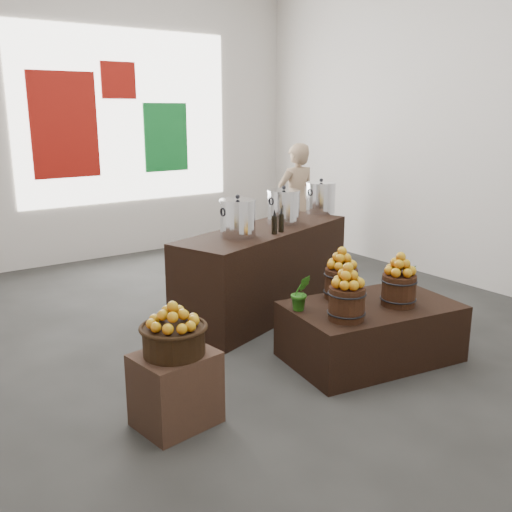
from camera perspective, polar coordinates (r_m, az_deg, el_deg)
ground at (r=5.75m, az=-0.70°, el=-7.03°), size 7.00×7.00×0.00m
back_wall at (r=8.47m, az=-14.77°, el=13.27°), size 6.00×0.04×4.00m
back_opening at (r=8.56m, az=-12.80°, el=13.39°), size 3.20×0.02×2.40m
deco_red_left at (r=8.24m, az=-18.62°, el=12.29°), size 0.90×0.04×1.40m
deco_green_right at (r=8.81m, az=-9.00°, el=11.64°), size 0.70×0.04×1.00m
deco_red_upper at (r=8.52m, az=-13.61°, el=16.71°), size 0.50×0.04×0.50m
crate at (r=4.03m, az=-8.03°, el=-13.02°), size 0.57×0.49×0.52m
wicker_basket at (r=3.88m, az=-8.22°, el=-8.36°), size 0.42×0.42×0.19m
apples_in_basket at (r=3.81m, az=-8.32°, el=-5.83°), size 0.32×0.32×0.17m
display_table at (r=5.07m, az=11.37°, el=-7.39°), size 1.55×1.10×0.49m
apple_bucket_front_left at (r=4.56m, az=9.05°, el=-4.70°), size 0.29×0.29×0.26m
apples_in_bucket_front_left at (r=4.49m, az=9.16°, el=-1.95°), size 0.21×0.21×0.19m
apple_bucket_front_right at (r=4.97m, az=14.07°, el=-3.32°), size 0.29×0.29×0.26m
apples_in_bucket_front_right at (r=4.91m, az=14.23°, el=-0.79°), size 0.21×0.21×0.19m
apple_bucket_rear at (r=5.06m, az=8.49°, el=-2.73°), size 0.29×0.29×0.26m
apples_in_bucket_rear at (r=5.00m, az=8.58°, el=-0.23°), size 0.21×0.21×0.19m
herb_garnish_right at (r=5.36m, az=14.52°, el=-2.22°), size 0.26×0.24×0.24m
herb_garnish_left at (r=4.71m, az=4.50°, el=-3.67°), size 0.20×0.18×0.30m
counter at (r=6.02m, az=0.86°, el=-1.50°), size 2.33×1.38×0.91m
stock_pot_left at (r=5.51m, az=-1.83°, el=3.71°), size 0.34×0.34×0.34m
stock_pot_center at (r=6.16m, az=2.77°, el=4.85°), size 0.34×0.34×0.34m
stock_pot_right at (r=6.85m, az=6.49°, el=5.74°), size 0.34×0.34×0.34m
oil_cruets at (r=5.76m, az=2.70°, el=3.71°), size 0.17×0.11×0.25m
shopper at (r=8.14m, az=4.04°, el=5.38°), size 0.63×0.44×1.66m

